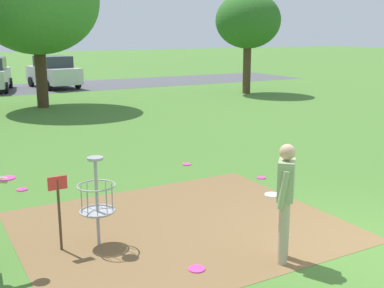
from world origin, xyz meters
name	(u,v)px	position (x,y,z in m)	size (l,w,h in m)	color
ground_plane	(381,251)	(0.00, 0.00, 0.00)	(160.00, 160.00, 0.00)	#47752D
dirt_tee_pad	(180,226)	(-2.17, 2.32, 0.00)	(5.18, 4.34, 0.01)	brown
disc_golf_basket	(93,198)	(-3.65, 2.31, 0.75)	(0.98, 0.58, 1.39)	#9E9EA3
player_foreground_watching	(285,196)	(-1.47, 0.49, 0.97)	(0.45, 0.45, 1.71)	tan
frisbee_near_basket	(22,190)	(-4.11, 5.64, 0.01)	(0.22, 0.22, 0.02)	#E53D99
frisbee_by_tee	(197,269)	(-2.69, 0.85, 0.01)	(0.23, 0.23, 0.02)	#E53D99
frisbee_mid_grass	(261,178)	(0.72, 3.86, 0.01)	(0.20, 0.20, 0.02)	#E53D99
frisbee_far_left	(187,164)	(-0.18, 5.68, 0.01)	(0.22, 0.22, 0.02)	#E53D99
tree_near_right	(248,21)	(9.51, 16.64, 3.74)	(3.37, 3.37, 5.21)	#4C3823
tree_mid_right	(36,1)	(-1.06, 16.95, 4.45)	(5.20, 5.20, 6.68)	#422D1E
parking_lot_strip	(31,88)	(0.00, 24.69, 0.00)	(36.00, 6.00, 0.01)	#4C4C51
parked_car_center_left	(53,72)	(1.28, 24.38, 0.92)	(2.41, 4.41, 1.84)	silver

